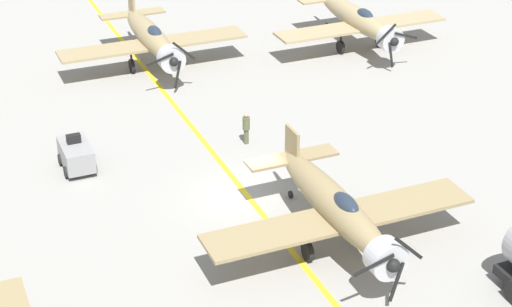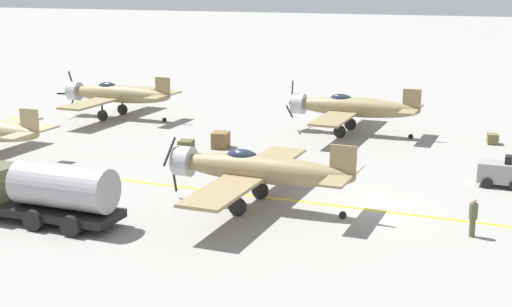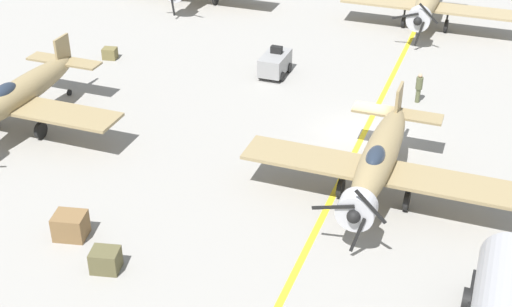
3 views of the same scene
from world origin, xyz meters
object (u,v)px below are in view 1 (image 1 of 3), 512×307
Objects in this scene: airplane_near_center at (152,38)px; airplane_mid_center at (337,208)px; ground_crew_inspecting at (246,127)px; tow_tractor at (76,155)px; airplane_near_left at (359,20)px.

airplane_mid_center is at bearing 80.82° from airplane_near_center.
airplane_mid_center is at bearing 88.85° from ground_crew_inspecting.
airplane_mid_center is at bearing 127.46° from tow_tractor.
airplane_near_center is at bearing 8.68° from airplane_near_left.
airplane_near_left reaches higher than tow_tractor.
airplane_near_left is 15.94m from ground_crew_inspecting.
airplane_near_center is at bearing -83.22° from ground_crew_inspecting.
airplane_near_left is at bearing -156.18° from tow_tractor.
ground_crew_inspecting is at bearing -81.15° from airplane_mid_center.
airplane_mid_center is 14.35m from tow_tractor.
airplane_near_center reaches higher than ground_crew_inspecting.
airplane_mid_center is 6.76× the size of ground_crew_inspecting.
airplane_near_center reaches higher than tow_tractor.
airplane_mid_center reaches higher than tow_tractor.
tow_tractor reaches higher than ground_crew_inspecting.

